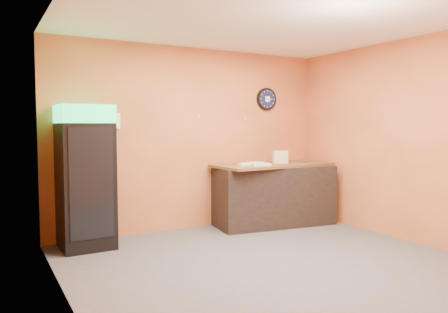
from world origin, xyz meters
TOP-DOWN VIEW (x-y plane):
  - floor at (0.00, 0.00)m, footprint 4.50×4.50m
  - back_wall at (0.00, 2.00)m, footprint 4.50×0.02m
  - left_wall at (-2.25, 0.00)m, footprint 0.02×4.00m
  - right_wall at (2.25, 0.00)m, footprint 0.02×4.00m
  - ceiling at (0.00, 0.00)m, footprint 4.50×4.00m
  - beverage_cooler at (-1.72, 1.61)m, footprint 0.67×0.68m
  - prep_counter at (1.21, 1.58)m, footprint 1.99×1.08m
  - wall_clock at (1.36, 1.97)m, footprint 0.38×0.06m
  - wall_phone at (-1.23, 1.95)m, footprint 0.12×0.11m
  - butcher_paper at (1.21, 1.58)m, footprint 1.98×0.96m
  - sub_roll_stack at (1.35, 1.56)m, footprint 0.26×0.15m
  - wrapped_sandwich_left at (0.68, 1.50)m, footprint 0.29×0.12m
  - wrapped_sandwich_mid at (0.82, 1.33)m, footprint 0.30×0.16m
  - wrapped_sandwich_right at (0.88, 1.61)m, footprint 0.29×0.14m
  - kitchen_tool at (1.16, 1.74)m, footprint 0.07×0.07m

SIDE VIEW (x-z plane):
  - floor at x=0.00m, z-range 0.00..0.00m
  - prep_counter at x=1.21m, z-range 0.00..0.95m
  - beverage_cooler at x=-1.72m, z-range -0.02..1.84m
  - butcher_paper at x=1.21m, z-range 0.95..0.99m
  - wrapped_sandwich_right at x=0.88m, z-range 0.99..1.03m
  - wrapped_sandwich_mid at x=0.82m, z-range 0.99..1.03m
  - wrapped_sandwich_left at x=0.68m, z-range 0.99..1.03m
  - kitchen_tool at x=1.16m, z-range 0.99..1.06m
  - sub_roll_stack at x=1.35m, z-range 0.99..1.19m
  - back_wall at x=0.00m, z-range 0.00..2.80m
  - left_wall at x=-2.25m, z-range 0.00..2.80m
  - right_wall at x=2.25m, z-range 0.00..2.80m
  - wall_phone at x=-1.23m, z-range 1.56..1.78m
  - wall_clock at x=1.36m, z-range 1.86..2.24m
  - ceiling at x=0.00m, z-range 2.79..2.81m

